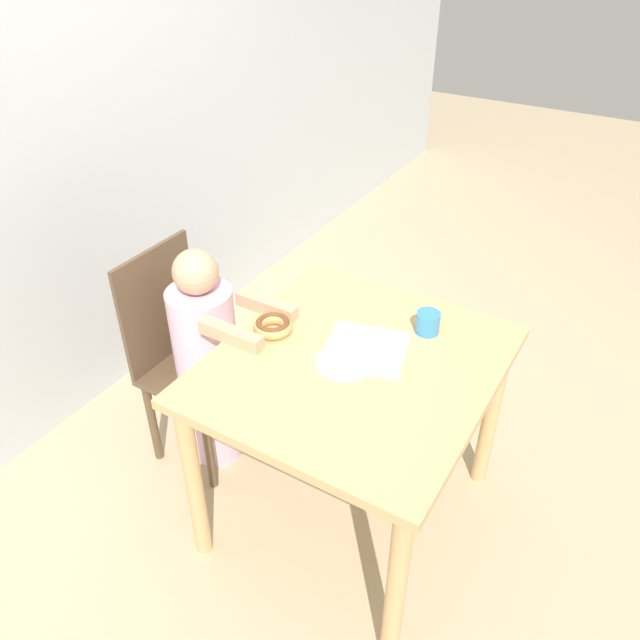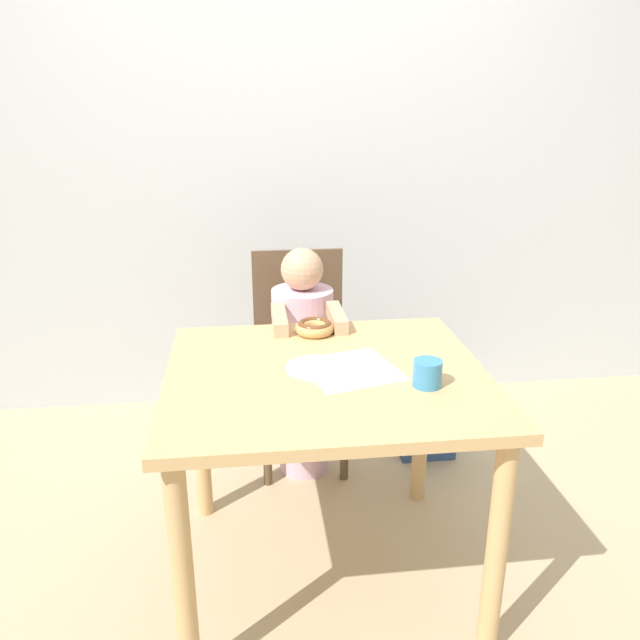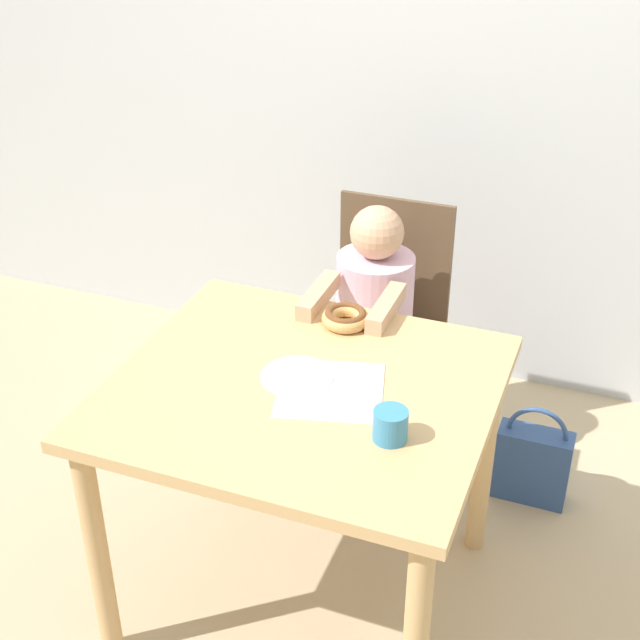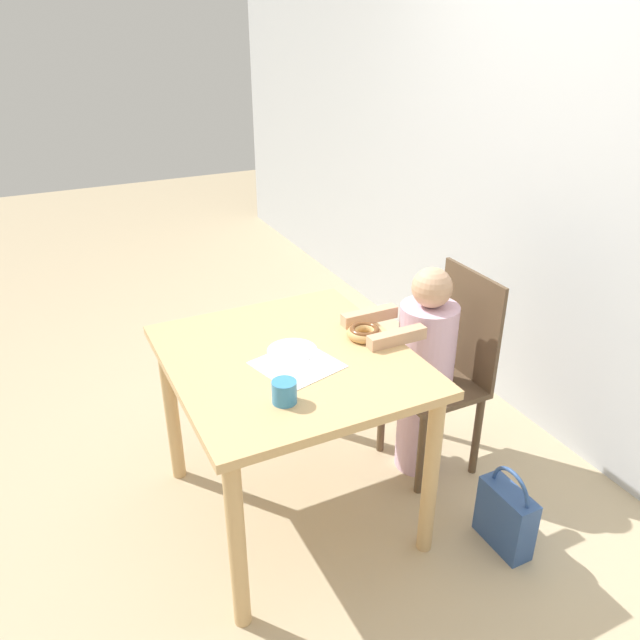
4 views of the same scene
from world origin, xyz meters
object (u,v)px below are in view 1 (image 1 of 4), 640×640
at_px(chair, 186,357).
at_px(handbag, 284,354).
at_px(donut, 272,326).
at_px(child_figure, 208,362).
at_px(cup, 428,323).

distance_m(chair, handbag, 0.66).
height_order(chair, donut, chair).
relative_size(donut, handbag, 0.38).
bearing_deg(chair, donut, -88.80).
height_order(child_figure, cup, child_figure).
distance_m(child_figure, donut, 0.42).
relative_size(chair, donut, 6.75).
relative_size(chair, child_figure, 0.94).
xyz_separation_m(donut, handbag, (0.55, 0.35, -0.63)).
distance_m(donut, cup, 0.54).
bearing_deg(handbag, chair, 171.20).
relative_size(child_figure, donut, 7.16).
height_order(chair, handbag, chair).
distance_m(handbag, cup, 1.07).
distance_m(chair, donut, 0.53).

